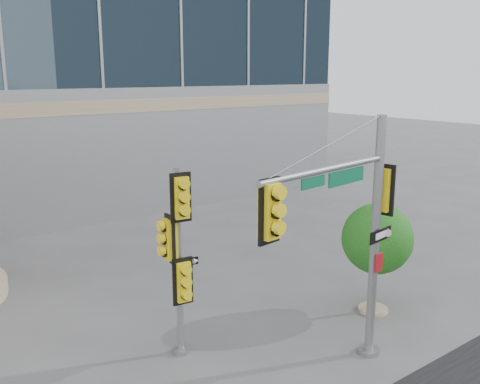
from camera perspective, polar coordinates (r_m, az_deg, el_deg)
ground at (r=13.09m, az=4.56°, el=-18.04°), size 120.00×120.00×0.00m
main_signal_pole at (r=11.76m, az=11.83°, el=-2.92°), size 4.46×1.03×5.76m
secondary_signal_pole at (r=12.50m, az=-6.61°, el=-6.08°), size 0.79×0.65×4.56m
street_tree at (r=15.43m, az=14.46°, el=-5.10°), size 2.02×1.97×3.15m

